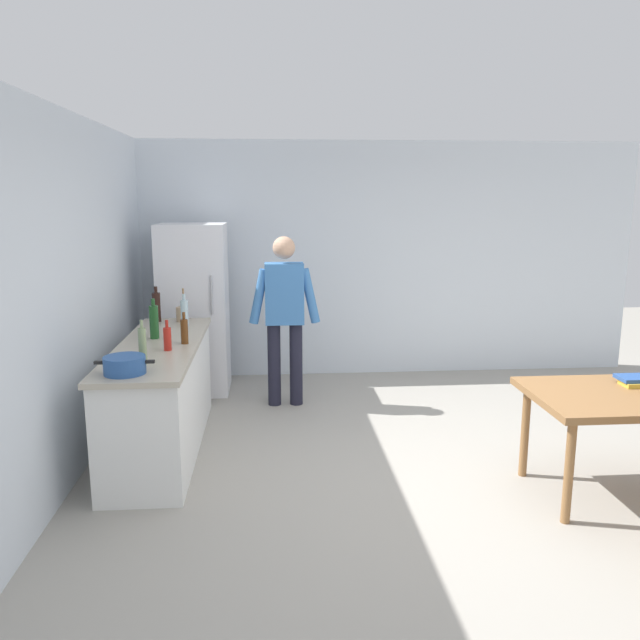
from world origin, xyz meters
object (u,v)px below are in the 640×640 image
object	(u,v)px
bottle_wine_green	(154,321)
bottle_water_clear	(184,313)
bottle_beer_brown	(184,331)
refrigerator	(194,309)
bottle_wine_dark	(157,307)
bottle_sauce_red	(167,338)
dining_table	(633,403)
cooking_pot	(125,365)
person	(285,310)
bottle_vinegar_tall	(143,345)
utensil_jar	(182,313)
book_stack	(638,381)

from	to	relation	value
bottle_wine_green	bottle_water_clear	size ratio (longest dim) A/B	1.13
bottle_beer_brown	refrigerator	bearing A→B (deg)	94.01
bottle_wine_dark	bottle_sauce_red	size ratio (longest dim) A/B	1.42
dining_table	cooking_pot	distance (m)	3.49
cooking_pot	bottle_water_clear	world-z (taller)	bottle_water_clear
dining_table	bottle_beer_brown	bearing A→B (deg)	161.17
person	bottle_vinegar_tall	distance (m)	1.97
dining_table	bottle_sauce_red	bearing A→B (deg)	165.20
person	cooking_pot	size ratio (longest dim) A/B	4.25
person	utensil_jar	distance (m)	0.99
refrigerator	bottle_wine_green	bearing A→B (deg)	-96.73
refrigerator	dining_table	size ratio (longest dim) A/B	1.29
bottle_vinegar_tall	book_stack	size ratio (longest dim) A/B	1.21
utensil_jar	bottle_sauce_red	size ratio (longest dim) A/B	1.33
bottle_wine_green	refrigerator	bearing A→B (deg)	83.27
bottle_wine_dark	bottle_water_clear	bearing A→B (deg)	-38.62
person	dining_table	size ratio (longest dim) A/B	1.21
utensil_jar	bottle_wine_dark	world-z (taller)	bottle_wine_dark
dining_table	bottle_vinegar_tall	distance (m)	3.45
refrigerator	bottle_water_clear	bearing A→B (deg)	-88.69
cooking_pot	bottle_beer_brown	distance (m)	0.90
bottle_wine_green	bottle_sauce_red	bearing A→B (deg)	-67.78
cooking_pot	bottle_wine_dark	bearing A→B (deg)	93.13
bottle_wine_dark	utensil_jar	bearing A→B (deg)	-2.31
cooking_pot	bottle_sauce_red	size ratio (longest dim) A/B	1.67
bottle_beer_brown	bottle_water_clear	xyz separation A→B (m)	(-0.09, 0.71, 0.02)
cooking_pot	bottle_wine_green	size ratio (longest dim) A/B	1.18
refrigerator	dining_table	distance (m)	4.27
bottle_water_clear	utensil_jar	bearing A→B (deg)	103.46
refrigerator	bottle_water_clear	xyz separation A→B (m)	(0.02, -0.90, 0.13)
cooking_pot	bottle_water_clear	bearing A→B (deg)	82.95
bottle_sauce_red	bottle_water_clear	size ratio (longest dim) A/B	0.80
person	utensil_jar	bearing A→B (deg)	-172.95
bottle_wine_dark	bottle_beer_brown	bearing A→B (deg)	-67.87
person	bottle_beer_brown	size ratio (longest dim) A/B	6.54
bottle_water_clear	bottle_beer_brown	bearing A→B (deg)	-82.60
refrigerator	bottle_wine_green	xyz separation A→B (m)	(-0.17, -1.40, 0.15)
dining_table	bottle_beer_brown	size ratio (longest dim) A/B	5.38
refrigerator	bottle_vinegar_tall	bearing A→B (deg)	-92.56
bottle_wine_green	bottle_water_clear	xyz separation A→B (m)	(0.19, 0.50, -0.02)
person	utensil_jar	world-z (taller)	person
utensil_jar	bottle_vinegar_tall	world-z (taller)	same
dining_table	utensil_jar	world-z (taller)	utensil_jar
bottle_water_clear	bottle_wine_green	bearing A→B (deg)	-110.39
book_stack	dining_table	bearing A→B (deg)	-127.96
cooking_pot	book_stack	distance (m)	3.61
refrigerator	bottle_wine_green	size ratio (longest dim) A/B	5.29
refrigerator	utensil_jar	distance (m)	0.68
bottle_wine_green	cooking_pot	bearing A→B (deg)	-90.45
bottle_vinegar_tall	bottle_water_clear	xyz separation A→B (m)	(0.12, 1.32, -0.01)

